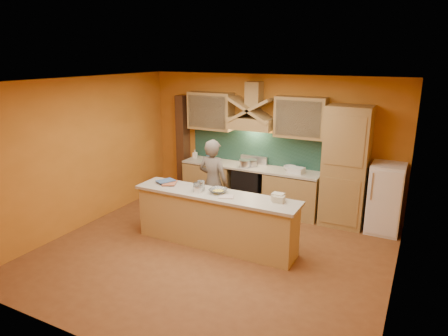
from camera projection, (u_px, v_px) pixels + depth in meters
The scene contains 36 objects.
floor at pixel (212, 253), 6.63m from camera, with size 5.50×5.00×0.01m, color brown.
ceiling at pixel (211, 81), 5.86m from camera, with size 5.50×5.00×0.01m, color white.
wall_back at pixel (269, 142), 8.38m from camera, with size 5.50×0.02×2.80m, color orange.
wall_front at pixel (95, 234), 4.10m from camera, with size 5.50×0.02×2.80m, color orange.
wall_left at pixel (83, 153), 7.45m from camera, with size 0.02×5.00×2.80m, color orange.
wall_right at pixel (402, 201), 5.04m from camera, with size 0.02×5.00×2.80m, color orange.
base_cabinet_left at pixel (211, 182), 8.94m from camera, with size 1.10×0.60×0.86m, color #AB874E.
base_cabinet_right at pixel (292, 195), 8.11m from camera, with size 1.10×0.60×0.86m, color #AB874E.
counter_top at pixel (250, 167), 8.39m from camera, with size 3.00×0.62×0.04m, color #BCB39F.
stove at pixel (250, 187), 8.52m from camera, with size 0.60×0.58×0.90m, color black.
backsplash at pixel (256, 148), 8.54m from camera, with size 3.00×0.03×0.70m, color #1B3C33.
range_hood at pixel (252, 123), 8.18m from camera, with size 0.92×0.50×0.24m, color #AB874E.
hood_chimney at pixel (254, 94), 8.11m from camera, with size 0.30×0.30×0.50m, color #AB874E.
upper_cabinet_left at pixel (211, 111), 8.64m from camera, with size 1.00×0.35×0.80m, color #AB874E.
upper_cabinet_right at pixel (301, 117), 7.76m from camera, with size 1.00×0.35×0.80m, color #AB874E.
pantry_column at pixel (346, 167), 7.47m from camera, with size 0.80×0.60×2.30m, color #AB874E.
fridge at pixel (385, 198), 7.28m from camera, with size 0.58×0.60×1.30m, color white.
trim_column_left at pixel (183, 146), 9.22m from camera, with size 0.20×0.30×2.30m, color #472816.
island_body at pixel (216, 221), 6.81m from camera, with size 2.80×0.55×0.88m, color tan.
island_top at pixel (215, 195), 6.68m from camera, with size 2.90×0.62×0.05m, color #BCB39F.
person at pixel (213, 182), 7.59m from camera, with size 0.61×0.40×1.67m, color #70665B.
pot_large at pixel (245, 164), 8.30m from camera, with size 0.22×0.22×0.15m, color silver.
pot_small at pixel (252, 164), 8.37m from camera, with size 0.19×0.19×0.13m, color #B9BAC0.
soap_bottle_a at pixel (195, 154), 9.01m from camera, with size 0.08×0.09×0.19m, color white.
soap_bottle_b at pixel (208, 157), 8.60m from camera, with size 0.09×0.09×0.24m, color #2E5C7F.
bowl_back at pixel (290, 168), 8.08m from camera, with size 0.26×0.26×0.08m, color silver.
dish_rack at pixel (296, 170), 7.89m from camera, with size 0.30×0.24×0.11m, color silver.
book_lower at pixel (163, 183), 7.16m from camera, with size 0.23×0.31×0.03m, color #B66241.
book_upper at pixel (163, 179), 7.29m from camera, with size 0.23×0.31×0.02m, color #405E8E.
jar_large at pixel (201, 186), 6.80m from camera, with size 0.13×0.13×0.17m, color silver.
jar_small at pixel (197, 187), 6.73m from camera, with size 0.13×0.13×0.15m, color white.
kitchen_scale at pixel (198, 190), 6.72m from camera, with size 0.11×0.11×0.09m, color white.
mixing_bowl at pixel (218, 191), 6.68m from camera, with size 0.29×0.29×0.07m, color silver.
cloth at pixel (226, 197), 6.49m from camera, with size 0.23×0.18×0.02m, color beige.
grocery_bag_a at pixel (278, 197), 6.33m from camera, with size 0.18×0.15×0.12m, color beige.
grocery_bag_b at pixel (279, 199), 6.25m from camera, with size 0.17×0.13×0.10m, color beige.
Camera 1 is at (2.90, -5.23, 3.19)m, focal length 32.00 mm.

